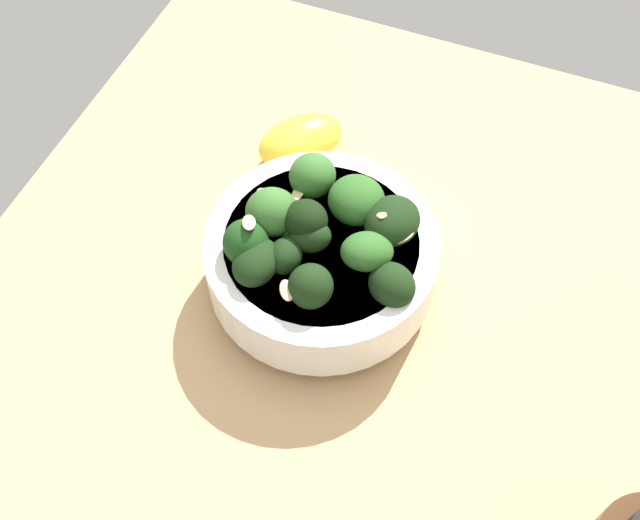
{
  "coord_description": "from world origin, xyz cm",
  "views": [
    {
      "loc": [
        32.27,
        9.09,
        55.31
      ],
      "look_at": [
        0.26,
        -3.82,
        4.0
      ],
      "focal_mm": 44.38,
      "sensor_mm": 36.0,
      "label": 1
    }
  ],
  "objects": [
    {
      "name": "ground_plane",
      "position": [
        0.0,
        0.0,
        -2.18
      ],
      "size": [
        64.98,
        64.98,
        4.35
      ],
      "primitive_type": "cube",
      "color": "tan"
    },
    {
      "name": "bowl_of_broccoli",
      "position": [
        0.18,
        -3.85,
        4.64
      ],
      "size": [
        18.2,
        18.2,
        10.64
      ],
      "color": "white",
      "rests_on": "ground_plane"
    },
    {
      "name": "lemon_wedge",
      "position": [
        -12.4,
        -10.81,
        2.08
      ],
      "size": [
        9.29,
        8.98,
        4.15
      ],
      "primitive_type": "ellipsoid",
      "rotation": [
        0.0,
        0.0,
        5.56
      ],
      "color": "yellow",
      "rests_on": "ground_plane"
    }
  ]
}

